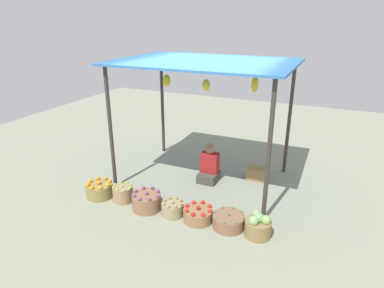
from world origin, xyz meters
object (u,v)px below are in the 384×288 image
at_px(basket_oranges, 100,190).
at_px(basket_cabbages, 258,226).
at_px(basket_red_tomatoes, 198,214).
at_px(vendor_person, 209,167).
at_px(basket_purple_onions, 147,201).
at_px(basket_potatoes, 173,209).
at_px(basket_green_chilies, 229,221).
at_px(basket_limes, 123,193).
at_px(wooden_crate_near_vendor, 258,173).

bearing_deg(basket_oranges, basket_cabbages, 0.19).
distance_m(basket_red_tomatoes, basket_cabbages, 0.98).
height_order(vendor_person, basket_purple_onions, vendor_person).
distance_m(basket_potatoes, basket_green_chilies, 0.95).
xyz_separation_m(basket_oranges, basket_limes, (0.48, 0.05, 0.01)).
bearing_deg(basket_limes, vendor_person, 50.83).
relative_size(basket_red_tomatoes, basket_cabbages, 1.22).
height_order(basket_potatoes, basket_cabbages, basket_cabbages).
relative_size(vendor_person, basket_green_chilies, 1.54).
height_order(basket_oranges, basket_red_tomatoes, basket_oranges).
bearing_deg(basket_limes, basket_red_tomatoes, -1.06).
bearing_deg(vendor_person, wooden_crate_near_vendor, 26.41).
bearing_deg(basket_red_tomatoes, basket_cabbages, -0.75).
bearing_deg(basket_limes, basket_cabbages, -0.93).
relative_size(basket_purple_onions, wooden_crate_near_vendor, 1.28).
bearing_deg(basket_oranges, vendor_person, 41.70).
xyz_separation_m(basket_purple_onions, wooden_crate_near_vendor, (1.46, 1.87, -0.02)).
height_order(basket_limes, basket_potatoes, basket_limes).
distance_m(basket_oranges, basket_cabbages, 2.92).
xyz_separation_m(vendor_person, basket_cabbages, (1.32, -1.41, -0.12)).
height_order(basket_purple_onions, basket_potatoes, basket_purple_onions).
distance_m(basket_cabbages, wooden_crate_near_vendor, 1.90).
relative_size(basket_oranges, basket_green_chilies, 0.95).
distance_m(basket_green_chilies, wooden_crate_near_vendor, 1.81).
bearing_deg(basket_purple_onions, basket_cabbages, 0.65).
relative_size(basket_purple_onions, basket_green_chilies, 0.98).
height_order(vendor_person, basket_potatoes, vendor_person).
bearing_deg(basket_cabbages, wooden_crate_near_vendor, 103.61).
height_order(basket_purple_onions, basket_cabbages, basket_cabbages).
height_order(basket_oranges, basket_limes, basket_oranges).
xyz_separation_m(vendor_person, basket_red_tomatoes, (0.35, -1.40, -0.19)).
xyz_separation_m(basket_purple_onions, basket_cabbages, (1.91, 0.02, 0.03)).
relative_size(basket_limes, basket_red_tomatoes, 0.75).
bearing_deg(basket_purple_onions, vendor_person, 67.67).
height_order(vendor_person, basket_green_chilies, vendor_person).
height_order(basket_purple_onions, wooden_crate_near_vendor, basket_purple_onions).
distance_m(basket_oranges, basket_potatoes, 1.49).
bearing_deg(basket_purple_onions, basket_potatoes, 0.73).
xyz_separation_m(basket_oranges, basket_red_tomatoes, (1.94, 0.02, -0.03)).
bearing_deg(basket_purple_onions, basket_oranges, 179.32).
height_order(basket_limes, wooden_crate_near_vendor, basket_limes).
bearing_deg(basket_purple_onions, wooden_crate_near_vendor, 51.86).
bearing_deg(basket_red_tomatoes, basket_purple_onions, -177.91).
bearing_deg(wooden_crate_near_vendor, basket_red_tomatoes, -106.04).
bearing_deg(basket_oranges, wooden_crate_near_vendor, 36.90).
relative_size(basket_oranges, basket_purple_onions, 0.96).
bearing_deg(basket_limes, basket_green_chilies, -0.07).
bearing_deg(basket_potatoes, vendor_person, 86.12).
xyz_separation_m(basket_cabbages, wooden_crate_near_vendor, (-0.45, 1.84, -0.05)).
relative_size(basket_oranges, basket_red_tomatoes, 0.99).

